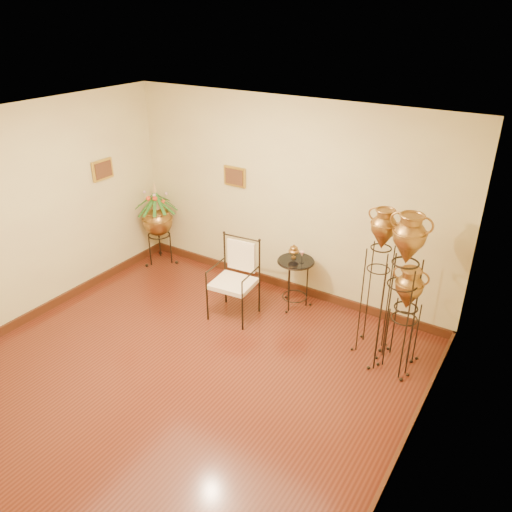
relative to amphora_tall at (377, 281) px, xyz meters
The scene contains 8 objects.
ground 2.57m from the amphora_tall, 132.98° to the right, with size 5.00×5.00×0.00m, color #582214.
room_shell 2.51m from the amphora_tall, 133.20° to the right, with size 5.02×5.02×2.81m.
amphora_tall is the anchor object (origin of this frame).
amphora_mid 0.39m from the amphora_tall, 29.92° to the right, with size 0.58×0.58×1.95m.
amphora_short 0.51m from the amphora_tall, 12.74° to the right, with size 0.40×0.40×1.29m.
planter_urn 3.80m from the amphora_tall, behind, with size 0.78×0.78×1.40m.
armchair 1.90m from the amphora_tall, behind, with size 0.67×0.63×1.10m.
side_table 1.43m from the amphora_tall, 163.49° to the left, with size 0.61×0.61×0.91m.
Camera 1 is at (3.13, -3.26, 3.81)m, focal length 35.00 mm.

